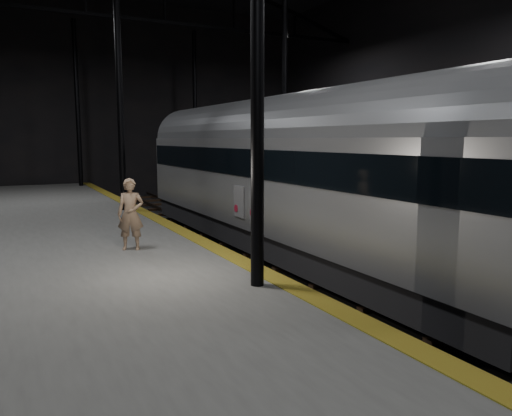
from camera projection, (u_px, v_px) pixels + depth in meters
ground at (308, 267)px, 15.32m from camera, size 44.00×44.00×0.00m
platform_left at (42, 282)px, 11.86m from camera, size 9.00×43.80×1.00m
platform_right at (477, 230)px, 18.63m from camera, size 9.00×43.80×1.00m
tactile_strip at (209, 245)px, 13.71m from camera, size 0.50×43.80×0.01m
track at (308, 264)px, 15.31m from camera, size 2.40×43.00×0.24m
train at (281, 170)px, 16.41m from camera, size 2.90×19.35×5.17m
woman at (131, 214)px, 13.01m from camera, size 0.81×0.69×1.88m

